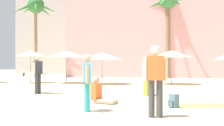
{
  "coord_description": "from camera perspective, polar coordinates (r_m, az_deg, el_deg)",
  "views": [
    {
      "loc": [
        1.44,
        -6.07,
        1.31
      ],
      "look_at": [
        -0.71,
        7.09,
        1.41
      ],
      "focal_mm": 41.6,
      "sensor_mm": 36.0,
      "label": 1
    }
  ],
  "objects": [
    {
      "name": "person_mid_center",
      "position": [
        7.36,
        -5.5,
        -3.73
      ],
      "size": [
        0.31,
        0.61,
        1.63
      ],
      "rotation": [
        0.0,
        0.0,
        3.39
      ],
      "color": "teal",
      "rests_on": "ground"
    },
    {
      "name": "person_mid_left",
      "position": [
        6.6,
        9.54,
        -3.19
      ],
      "size": [
        0.61,
        0.26,
        1.81
      ],
      "rotation": [
        0.0,
        0.0,
        1.66
      ],
      "color": "#3D3D42",
      "rests_on": "ground"
    },
    {
      "name": "palm_tree_left",
      "position": [
        27.37,
        12.19,
        11.66
      ],
      "size": [
        4.65,
        4.38,
        8.65
      ],
      "color": "brown",
      "rests_on": "ground"
    },
    {
      "name": "ground",
      "position": [
        6.38,
        -4.07,
        -12.32
      ],
      "size": [
        120.0,
        120.0,
        0.0
      ],
      "primitive_type": "plane",
      "color": "#C6B28C"
    },
    {
      "name": "backpack",
      "position": [
        8.29,
        13.38,
        -8.13
      ],
      "size": [
        0.35,
        0.35,
        0.42
      ],
      "rotation": [
        0.0,
        0.0,
        3.79
      ],
      "color": "slate",
      "rests_on": "ground"
    },
    {
      "name": "cafe_umbrella_1",
      "position": [
        17.99,
        12.9,
        1.98
      ],
      "size": [
        2.69,
        2.69,
        2.29
      ],
      "color": "gray",
      "rests_on": "ground"
    },
    {
      "name": "hotel_pink",
      "position": [
        33.59,
        14.92,
        12.87
      ],
      "size": [
        25.36,
        11.45,
        18.07
      ],
      "primitive_type": "cube",
      "color": "pink",
      "rests_on": "ground"
    },
    {
      "name": "cafe_umbrella_5",
      "position": [
        19.02,
        -9.98,
        1.96
      ],
      "size": [
        2.74,
        2.74,
        2.32
      ],
      "color": "gray",
      "rests_on": "ground"
    },
    {
      "name": "cafe_umbrella_3",
      "position": [
        17.76,
        -2.18,
        1.51
      ],
      "size": [
        2.8,
        2.8,
        2.16
      ],
      "color": "gray",
      "rests_on": "ground"
    },
    {
      "name": "beach_towel",
      "position": [
        8.94,
        18.36,
        -8.82
      ],
      "size": [
        2.05,
        1.3,
        0.01
      ],
      "primitive_type": "cube",
      "rotation": [
        0.0,
        0.0,
        0.25
      ],
      "color": "#F4CC4C",
      "rests_on": "ground"
    },
    {
      "name": "person_mid_right",
      "position": [
        11.2,
        7.43,
        -2.48
      ],
      "size": [
        0.33,
        0.6,
        1.67
      ],
      "rotation": [
        0.0,
        0.0,
        3.46
      ],
      "color": "gold",
      "rests_on": "ground"
    },
    {
      "name": "person_far_left",
      "position": [
        8.96,
        -2.67,
        -6.77
      ],
      "size": [
        0.95,
        0.66,
        0.92
      ],
      "rotation": [
        0.0,
        0.0,
        5.93
      ],
      "color": "tan",
      "rests_on": "ground"
    },
    {
      "name": "person_near_left",
      "position": [
        12.33,
        -15.8,
        -2.14
      ],
      "size": [
        2.62,
        1.16,
        1.75
      ],
      "rotation": [
        0.0,
        0.0,
        6.07
      ],
      "color": "#3D3D42",
      "rests_on": "ground"
    },
    {
      "name": "cafe_umbrella_4",
      "position": [
        19.82,
        -17.45,
        2.07
      ],
      "size": [
        2.11,
        2.11,
        2.39
      ],
      "color": "gray",
      "rests_on": "ground"
    },
    {
      "name": "palm_tree_far_left",
      "position": [
        29.27,
        -16.41,
        11.14
      ],
      "size": [
        4.81,
        4.72,
        8.56
      ],
      "color": "#896B4C",
      "rests_on": "ground"
    }
  ]
}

